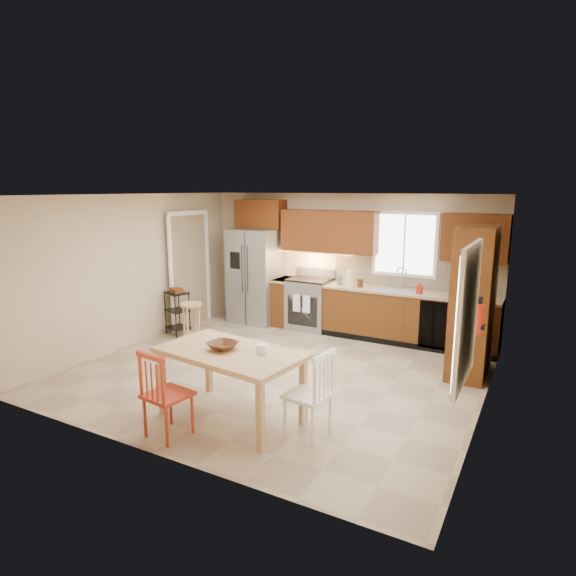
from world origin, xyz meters
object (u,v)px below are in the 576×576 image
(soap_bottle, at_px, (419,288))
(table_bowl, at_px, (223,349))
(refrigerator, at_px, (256,276))
(pantry, at_px, (473,302))
(dining_table, at_px, (231,385))
(chair_white, at_px, (308,393))
(bar_stool, at_px, (192,325))
(utility_cart, at_px, (177,313))
(range_stove, at_px, (310,304))
(chair_red, at_px, (168,393))
(fire_extinguisher, at_px, (478,318))
(table_jar, at_px, (262,351))

(soap_bottle, relative_size, table_bowl, 0.58)
(refrigerator, distance_m, pantry, 4.23)
(soap_bottle, relative_size, dining_table, 0.12)
(refrigerator, distance_m, chair_white, 4.61)
(bar_stool, height_order, utility_cart, utility_cart)
(range_stove, xyz_separation_m, table_bowl, (0.70, -3.67, 0.34))
(soap_bottle, height_order, chair_red, soap_bottle)
(pantry, distance_m, chair_white, 2.97)
(refrigerator, distance_m, range_stove, 1.24)
(pantry, bearing_deg, fire_extinguisher, -79.22)
(dining_table, bearing_deg, pantry, 58.14)
(chair_white, height_order, utility_cart, chair_white)
(table_bowl, bearing_deg, chair_red, -110.90)
(soap_bottle, relative_size, pantry, 0.09)
(pantry, xyz_separation_m, dining_table, (-2.18, -2.69, -0.65))
(range_stove, bearing_deg, chair_red, -84.05)
(fire_extinguisher, xyz_separation_m, table_bowl, (-2.48, -1.64, -0.30))
(table_jar, height_order, bar_stool, table_jar)
(range_stove, bearing_deg, table_bowl, -79.23)
(range_stove, distance_m, pantry, 3.19)
(range_stove, bearing_deg, utility_cart, -141.56)
(dining_table, relative_size, table_jar, 11.23)
(pantry, relative_size, bar_stool, 2.84)
(chair_red, distance_m, chair_white, 1.48)
(chair_red, distance_m, table_jar, 1.09)
(table_jar, bearing_deg, bar_stool, 145.22)
(refrigerator, xyz_separation_m, pantry, (4.13, -0.93, 0.14))
(dining_table, bearing_deg, chair_white, 10.18)
(range_stove, bearing_deg, soap_bottle, -2.40)
(range_stove, distance_m, bar_stool, 2.28)
(table_bowl, bearing_deg, refrigerator, 117.09)
(dining_table, xyz_separation_m, chair_red, (-0.35, -0.65, 0.08))
(pantry, bearing_deg, chair_white, -114.98)
(range_stove, bearing_deg, refrigerator, -177.01)
(fire_extinguisher, bearing_deg, range_stove, 147.38)
(table_jar, bearing_deg, range_stove, 107.95)
(table_bowl, bearing_deg, range_stove, 100.77)
(pantry, bearing_deg, soap_bottle, 136.55)
(table_bowl, bearing_deg, dining_table, 0.00)
(dining_table, distance_m, chair_white, 0.95)
(fire_extinguisher, distance_m, table_bowl, 2.99)
(dining_table, bearing_deg, fire_extinguisher, 41.72)
(chair_red, height_order, bar_stool, chair_red)
(soap_bottle, height_order, chair_white, soap_bottle)
(utility_cart, bearing_deg, refrigerator, 82.40)
(refrigerator, bearing_deg, fire_extinguisher, -24.52)
(chair_red, bearing_deg, soap_bottle, 76.73)
(soap_bottle, xyz_separation_m, dining_table, (-1.23, -3.59, -0.60))
(table_bowl, bearing_deg, chair_white, 2.72)
(soap_bottle, bearing_deg, fire_extinguisher, -59.47)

